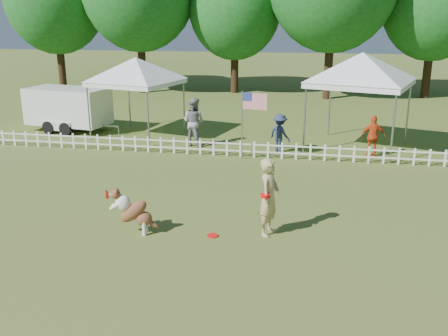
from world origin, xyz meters
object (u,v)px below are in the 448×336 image
(frisbee_on_turf, at_px, (213,236))
(flag_pole, at_px, (242,126))
(spectator_b, at_px, (280,133))
(canopy_tent_left, at_px, (137,98))
(spectator_a, at_px, (194,122))
(cargo_trailer, at_px, (68,109))
(canopy_tent_right, at_px, (359,102))
(handler, at_px, (269,197))
(dog, at_px, (134,211))
(spectator_c, at_px, (373,136))

(frisbee_on_turf, height_order, flag_pole, flag_pole)
(spectator_b, bearing_deg, canopy_tent_left, 23.36)
(spectator_a, relative_size, spectator_b, 1.32)
(flag_pole, xyz_separation_m, spectator_a, (-2.14, 1.62, -0.27))
(spectator_a, bearing_deg, spectator_b, -167.14)
(cargo_trailer, bearing_deg, canopy_tent_right, 5.44)
(frisbee_on_turf, bearing_deg, spectator_b, 82.96)
(canopy_tent_left, xyz_separation_m, spectator_a, (2.73, -1.26, -0.65))
(canopy_tent_left, relative_size, spectator_b, 2.23)
(handler, xyz_separation_m, flag_pole, (-1.55, 6.17, 0.30))
(flag_pole, bearing_deg, handler, -66.52)
(dog, distance_m, cargo_trailer, 12.02)
(handler, distance_m, canopy_tent_left, 11.11)
(canopy_tent_left, height_order, spectator_b, canopy_tent_left)
(canopy_tent_right, xyz_separation_m, spectator_c, (0.48, -1.22, -1.02))
(frisbee_on_turf, distance_m, cargo_trailer, 13.01)
(dog, bearing_deg, cargo_trailer, 114.96)
(canopy_tent_left, height_order, spectator_a, canopy_tent_left)
(handler, distance_m, dog, 3.15)
(canopy_tent_right, xyz_separation_m, cargo_trailer, (-12.36, 0.82, -0.81))
(canopy_tent_right, distance_m, spectator_c, 1.66)
(dog, height_order, spectator_a, spectator_a)
(canopy_tent_right, relative_size, spectator_b, 2.46)
(spectator_a, bearing_deg, spectator_c, -163.96)
(flag_pole, bearing_deg, spectator_c, 24.14)
(canopy_tent_left, xyz_separation_m, spectator_c, (9.46, -1.66, -0.85))
(handler, relative_size, spectator_a, 0.97)
(frisbee_on_turf, relative_size, canopy_tent_right, 0.07)
(canopy_tent_left, bearing_deg, canopy_tent_right, 11.28)
(handler, height_order, canopy_tent_right, canopy_tent_right)
(flag_pole, height_order, spectator_a, flag_pole)
(frisbee_on_turf, bearing_deg, canopy_tent_right, 66.90)
(spectator_b, bearing_deg, spectator_c, -141.73)
(handler, height_order, spectator_a, spectator_a)
(frisbee_on_turf, bearing_deg, dog, -174.19)
(spectator_a, height_order, spectator_b, spectator_a)
(canopy_tent_left, bearing_deg, spectator_c, 4.10)
(flag_pole, xyz_separation_m, spectator_b, (1.25, 1.22, -0.50))
(spectator_a, bearing_deg, canopy_tent_left, -5.29)
(frisbee_on_turf, height_order, canopy_tent_left, canopy_tent_left)
(canopy_tent_right, bearing_deg, cargo_trailer, -166.06)
(frisbee_on_turf, xyz_separation_m, canopy_tent_left, (-5.16, 9.41, 1.59))
(dog, distance_m, frisbee_on_turf, 1.91)
(dog, relative_size, canopy_tent_left, 0.35)
(handler, distance_m, canopy_tent_right, 9.03)
(handler, relative_size, cargo_trailer, 0.42)
(canopy_tent_left, distance_m, spectator_c, 9.64)
(frisbee_on_turf, bearing_deg, spectator_c, 60.93)
(cargo_trailer, xyz_separation_m, flag_pole, (8.24, -3.25, 0.26))
(handler, xyz_separation_m, cargo_trailer, (-9.79, 9.43, 0.04))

